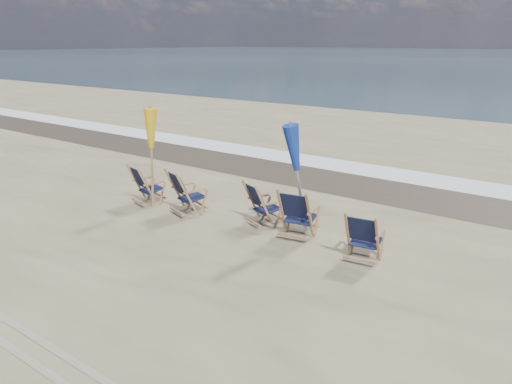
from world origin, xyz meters
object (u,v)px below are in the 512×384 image
beach_chair_0 (147,187)px  beach_chair_3 (309,217)px  beach_chair_4 (377,241)px  beach_chair_1 (186,196)px  beach_chair_2 (264,207)px  umbrella_yellow (150,134)px  umbrella_blue (300,152)px

beach_chair_0 → beach_chair_3: bearing=-159.7°
beach_chair_0 → beach_chair_3: beach_chair_3 is taller
beach_chair_0 → beach_chair_4: size_ratio=1.03×
beach_chair_1 → beach_chair_3: bearing=-152.1°
beach_chair_3 → beach_chair_2: bearing=-10.7°
beach_chair_1 → beach_chair_0: bearing=19.7°
beach_chair_0 → beach_chair_2: (2.89, 0.46, -0.01)m
beach_chair_2 → beach_chair_4: 2.50m
umbrella_yellow → beach_chair_1: bearing=-5.2°
beach_chair_3 → beach_chair_4: 1.45m
beach_chair_1 → beach_chair_2: 1.73m
beach_chair_1 → umbrella_yellow: 1.63m
beach_chair_1 → umbrella_blue: size_ratio=0.46×
beach_chair_0 → beach_chair_2: beach_chair_0 is taller
beach_chair_2 → umbrella_blue: (0.79, 0.04, 1.21)m
beach_chair_3 → umbrella_yellow: bearing=-4.8°
beach_chair_3 → umbrella_blue: size_ratio=0.46×
beach_chair_0 → beach_chair_2: bearing=-157.0°
beach_chair_2 → beach_chair_4: (2.49, -0.25, -0.01)m
umbrella_yellow → beach_chair_4: bearing=1.0°
beach_chair_0 → beach_chair_3: (3.95, 0.44, 0.03)m
beach_chair_2 → beach_chair_4: bearing=-162.2°
umbrella_yellow → umbrella_blue: bearing=6.0°
beach_chair_0 → umbrella_yellow: 1.20m
beach_chair_4 → umbrella_yellow: bearing=-6.7°
beach_chair_1 → beach_chair_2: beach_chair_1 is taller
umbrella_blue → beach_chair_4: bearing=-9.6°
beach_chair_4 → umbrella_blue: bearing=-17.3°
beach_chair_0 → beach_chair_4: beach_chair_0 is taller
umbrella_blue → beach_chair_1: bearing=-169.0°
beach_chair_3 → beach_chair_4: bearing=161.3°
beach_chair_1 → beach_chair_4: 4.17m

